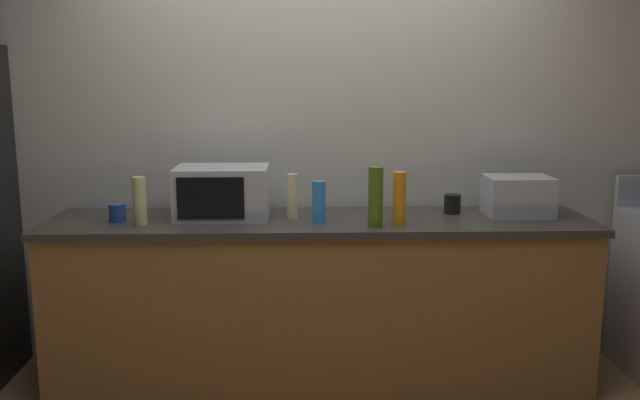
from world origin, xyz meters
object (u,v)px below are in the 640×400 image
bottle_hand_soap (293,196)px  microwave (222,192)px  bottle_spray_cleaner (319,202)px  toaster_oven (518,196)px  mug_black (452,204)px  bottle_vinegar (140,201)px  mug_blue (117,212)px  bottle_dish_soap (399,198)px  bottle_olive_oil (376,197)px

bottle_hand_soap → microwave: bearing=176.8°
microwave → bottle_spray_cleaner: bearing=-14.6°
toaster_oven → mug_black: size_ratio=3.30×
bottle_vinegar → mug_blue: bottle_vinegar is taller
bottle_dish_soap → bottle_spray_cleaner: 0.41m
toaster_oven → bottle_dish_soap: 0.70m
mug_black → mug_blue: bearing=-175.2°
mug_black → bottle_hand_soap: bearing=-173.7°
bottle_spray_cleaner → bottle_vinegar: bearing=-177.8°
bottle_vinegar → mug_black: size_ratio=2.36×
toaster_oven → bottle_spray_cleaner: size_ratio=1.60×
bottle_spray_cleaner → mug_blue: 1.04m
bottle_hand_soap → mug_black: bearing=6.3°
toaster_oven → mug_blue: toaster_oven is taller
bottle_vinegar → mug_blue: size_ratio=2.70×
toaster_oven → bottle_olive_oil: 0.83m
toaster_oven → microwave: bearing=-179.6°
bottle_hand_soap → mug_blue: bearing=-176.7°
bottle_olive_oil → mug_blue: size_ratio=3.32×
mug_black → mug_blue: (-1.77, -0.15, -0.01)m
bottle_dish_soap → bottle_spray_cleaner: size_ratio=1.26×
bottle_spray_cleaner → mug_black: bearing=15.7°
bottle_hand_soap → bottle_vinegar: bearing=-169.2°
bottle_hand_soap → bottle_spray_cleaner: (0.13, -0.11, -0.01)m
toaster_oven → mug_blue: bearing=-177.7°
bottle_hand_soap → bottle_spray_cleaner: bearing=-39.4°
bottle_vinegar → mug_black: bottle_vinegar is taller
bottle_olive_oil → bottle_spray_cleaner: 0.30m
bottle_hand_soap → bottle_vinegar: size_ratio=0.96×
bottle_olive_oil → mug_black: bearing=34.8°
microwave → bottle_hand_soap: (0.37, -0.02, -0.02)m
bottle_dish_soap → mug_black: bottle_dish_soap is taller
bottle_hand_soap → mug_black: (0.87, 0.10, -0.07)m
bottle_vinegar → mug_blue: (-0.14, 0.09, -0.08)m
bottle_spray_cleaner → mug_blue: size_ratio=2.36×
bottle_dish_soap → bottle_hand_soap: (-0.53, 0.18, -0.02)m
bottle_dish_soap → mug_black: size_ratio=2.60×
bottle_dish_soap → bottle_olive_oil: bearing=-161.5°
microwave → mug_black: (1.24, 0.08, -0.08)m
bottle_hand_soap → bottle_vinegar: bottle_vinegar is taller
bottle_dish_soap → mug_blue: bearing=174.9°
bottle_spray_cleaner → mug_blue: (-1.04, 0.06, -0.06)m
bottle_olive_oil → bottle_hand_soap: size_ratio=1.28×
bottle_olive_oil → mug_blue: (-1.31, 0.17, -0.10)m
bottle_vinegar → mug_blue: 0.18m
bottle_olive_oil → mug_black: bottle_olive_oil is taller
bottle_dish_soap → bottle_vinegar: size_ratio=1.10×
microwave → toaster_oven: size_ratio=1.41×
bottle_dish_soap → bottle_vinegar: bearing=178.5°
bottle_dish_soap → toaster_oven: bearing=17.6°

